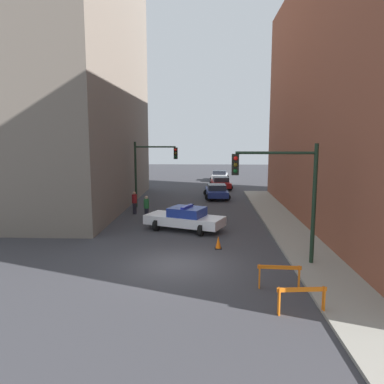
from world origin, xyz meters
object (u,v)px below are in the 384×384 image
at_px(traffic_light_far, 149,165).
at_px(parked_car_near, 217,191).
at_px(pedestrian_corner, 134,202).
at_px(barrier_mid, 279,273).
at_px(traffic_cone, 218,242).
at_px(police_car, 185,218).
at_px(parked_car_far, 220,175).
at_px(pedestrian_crossing, 146,207).
at_px(barrier_front, 302,296).
at_px(parked_car_mid, 221,183).
at_px(traffic_light_near, 287,185).

xyz_separation_m(traffic_light_far, parked_car_near, (5.44, 4.43, -2.72)).
bearing_deg(pedestrian_corner, barrier_mid, -111.81).
height_order(parked_car_near, barrier_mid, parked_car_near).
relative_size(barrier_mid, traffic_cone, 2.44).
xyz_separation_m(police_car, parked_car_far, (2.89, 25.79, -0.05)).
distance_m(pedestrian_crossing, barrier_front, 15.09).
height_order(parked_car_mid, pedestrian_corner, pedestrian_corner).
distance_m(barrier_mid, traffic_cone, 5.39).
distance_m(police_car, parked_car_near, 12.00).
height_order(traffic_light_far, barrier_front, traffic_light_far).
bearing_deg(parked_car_far, barrier_mid, -82.43).
xyz_separation_m(parked_car_near, barrier_mid, (1.85, -20.46, -0.06)).
distance_m(traffic_light_far, parked_car_mid, 12.58).
height_order(parked_car_mid, traffic_cone, parked_car_mid).
bearing_deg(police_car, pedestrian_crossing, 68.34).
relative_size(parked_car_near, traffic_cone, 6.71).
bearing_deg(traffic_light_near, traffic_light_far, 121.02).
bearing_deg(traffic_light_near, barrier_front, -95.06).
bearing_deg(barrier_front, parked_car_far, 92.28).
distance_m(parked_car_far, barrier_mid, 34.47).
distance_m(parked_car_mid, barrier_mid, 26.77).
xyz_separation_m(police_car, barrier_mid, (4.02, -8.66, -0.11)).
bearing_deg(pedestrian_corner, parked_car_near, -3.30).
xyz_separation_m(traffic_light_far, pedestrian_corner, (-0.69, -2.78, -2.54)).
bearing_deg(pedestrian_corner, police_car, -102.07).
distance_m(police_car, parked_car_far, 25.96).
bearing_deg(traffic_light_near, parked_car_near, 98.28).
xyz_separation_m(parked_car_mid, parked_car_far, (0.15, 7.71, 0.00)).
distance_m(police_car, barrier_front, 11.52).
relative_size(police_car, barrier_mid, 3.16).
relative_size(pedestrian_corner, traffic_cone, 2.53).
height_order(parked_car_far, pedestrian_crossing, pedestrian_crossing).
bearing_deg(traffic_light_far, traffic_cone, -64.95).
distance_m(traffic_light_near, parked_car_far, 31.96).
height_order(barrier_front, traffic_cone, barrier_front).
bearing_deg(barrier_mid, traffic_cone, 113.13).
relative_size(parked_car_far, barrier_mid, 2.79).
bearing_deg(pedestrian_corner, traffic_light_far, 23.17).
bearing_deg(parked_car_near, traffic_cone, -94.45).
relative_size(police_car, traffic_cone, 7.70).
bearing_deg(parked_car_far, pedestrian_corner, -102.23).
bearing_deg(traffic_light_near, parked_car_far, 93.36).
bearing_deg(pedestrian_corner, parked_car_mid, 10.67).
height_order(parked_car_far, traffic_cone, parked_car_far).
relative_size(police_car, parked_car_mid, 1.14).
relative_size(traffic_light_near, pedestrian_crossing, 3.13).
xyz_separation_m(parked_car_mid, pedestrian_corner, (-6.71, -13.49, 0.19)).
height_order(police_car, traffic_cone, police_car).
bearing_deg(parked_car_far, traffic_cone, -86.22).
height_order(pedestrian_crossing, traffic_cone, pedestrian_crossing).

